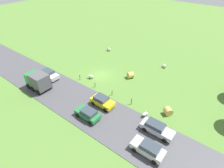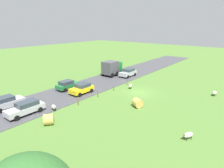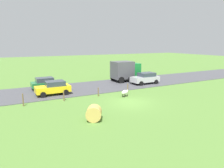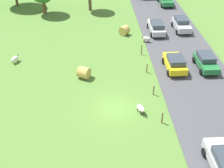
% 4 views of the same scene
% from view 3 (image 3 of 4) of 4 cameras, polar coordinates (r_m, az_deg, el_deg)
% --- Properties ---
extents(ground_plane, '(160.00, 160.00, 0.00)m').
position_cam_3_polar(ground_plane, '(21.54, 5.04, -5.10)').
color(ground_plane, '#517A33').
extents(road_strip, '(8.00, 80.00, 0.06)m').
position_cam_3_polar(road_strip, '(29.07, -4.46, -0.72)').
color(road_strip, '#47474C').
rests_on(road_strip, ground_plane).
extents(sheep_0, '(0.84, 1.17, 0.77)m').
position_cam_3_polar(sheep_0, '(23.62, 3.57, -2.30)').
color(sheep_0, silver).
rests_on(sheep_0, ground_plane).
extents(hay_bale_1, '(1.55, 1.59, 1.21)m').
position_cam_3_polar(hay_bale_1, '(16.58, -4.99, -7.99)').
color(hay_bale_1, tan).
rests_on(hay_bale_1, ground_plane).
extents(fence_post_0, '(0.12, 0.12, 1.12)m').
position_cam_3_polar(fence_post_0, '(25.67, 4.34, -1.12)').
color(fence_post_0, brown).
rests_on(fence_post_0, ground_plane).
extents(fence_post_1, '(0.12, 0.12, 1.03)m').
position_cam_3_polar(fence_post_1, '(23.83, -3.79, -2.19)').
color(fence_post_1, brown).
rests_on(fence_post_1, ground_plane).
extents(fence_post_2, '(0.12, 0.12, 1.04)m').
position_cam_3_polar(fence_post_2, '(22.54, -13.09, -3.25)').
color(fence_post_2, brown).
rests_on(fence_post_2, ground_plane).
extents(fence_post_3, '(0.12, 0.12, 1.26)m').
position_cam_3_polar(fence_post_3, '(21.88, -23.25, -4.03)').
color(fence_post_3, brown).
rests_on(fence_post_3, ground_plane).
extents(truck_0, '(2.81, 4.26, 3.13)m').
position_cam_3_polar(truck_0, '(32.90, 3.66, 3.73)').
color(truck_0, '#197F33').
rests_on(truck_0, road_strip).
extents(car_0, '(2.00, 3.96, 1.53)m').
position_cam_3_polar(car_0, '(28.62, -17.58, 0.28)').
color(car_0, '#237238').
rests_on(car_0, road_strip).
extents(car_2, '(2.07, 3.93, 1.59)m').
position_cam_3_polar(car_2, '(25.30, -15.80, -0.95)').
color(car_2, yellow).
rests_on(car_2, road_strip).
extents(car_4, '(2.15, 4.15, 1.64)m').
position_cam_3_polar(car_4, '(31.23, 9.13, 1.65)').
color(car_4, '#B7B7BC').
rests_on(car_4, road_strip).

